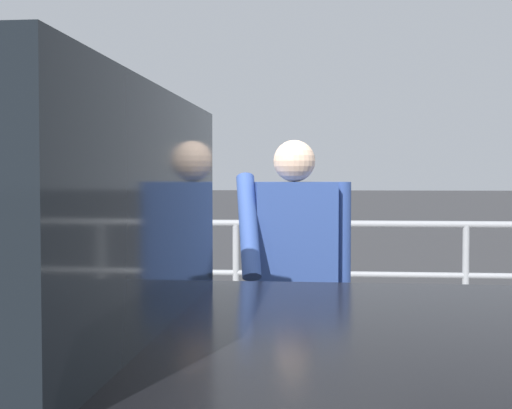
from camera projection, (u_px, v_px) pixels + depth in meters
The scene contains 4 objects.
sidewalk_curb at pixel (211, 389), 4.88m from camera, with size 36.00×3.39×0.13m, color gray.
parking_meter at pixel (177, 254), 3.50m from camera, with size 0.18×0.19×1.39m.
pedestrian_at_meter at pixel (294, 276), 3.59m from camera, with size 0.59×0.53×1.58m.
background_railing at pixel (236, 252), 6.30m from camera, with size 24.06×0.06×1.01m.
Camera 1 is at (0.75, -3.08, 1.52)m, focal length 49.77 mm.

